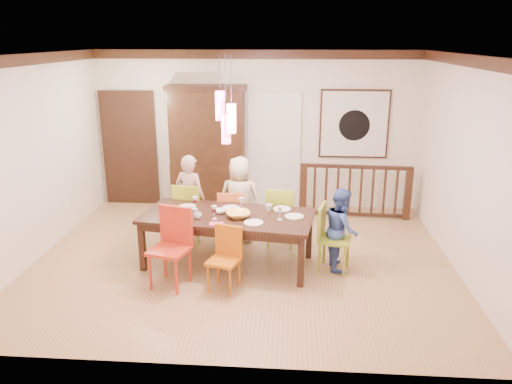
# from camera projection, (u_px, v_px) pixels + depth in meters

# --- Properties ---
(floor) EXTENTS (6.00, 6.00, 0.00)m
(floor) POSITION_uv_depth(u_px,v_px,m) (243.00, 259.00, 7.32)
(floor) COLOR #A77F51
(floor) RESTS_ON ground
(ceiling) EXTENTS (6.00, 6.00, 0.00)m
(ceiling) POSITION_uv_depth(u_px,v_px,m) (241.00, 54.00, 6.46)
(ceiling) COLOR white
(ceiling) RESTS_ON wall_back
(wall_back) EXTENTS (6.00, 0.00, 6.00)m
(wall_back) POSITION_uv_depth(u_px,v_px,m) (256.00, 131.00, 9.27)
(wall_back) COLOR silver
(wall_back) RESTS_ON floor
(wall_left) EXTENTS (0.00, 5.00, 5.00)m
(wall_left) POSITION_uv_depth(u_px,v_px,m) (33.00, 159.00, 7.10)
(wall_left) COLOR silver
(wall_left) RESTS_ON floor
(wall_right) EXTENTS (0.00, 5.00, 5.00)m
(wall_right) POSITION_uv_depth(u_px,v_px,m) (465.00, 167.00, 6.67)
(wall_right) COLOR silver
(wall_right) RESTS_ON floor
(crown_molding) EXTENTS (6.00, 5.00, 0.16)m
(crown_molding) POSITION_uv_depth(u_px,v_px,m) (241.00, 61.00, 6.48)
(crown_molding) COLOR black
(crown_molding) RESTS_ON wall_back
(panel_door) EXTENTS (1.04, 0.07, 2.24)m
(panel_door) POSITION_uv_depth(u_px,v_px,m) (130.00, 150.00, 9.51)
(panel_door) COLOR black
(panel_door) RESTS_ON wall_back
(white_doorway) EXTENTS (0.97, 0.05, 2.22)m
(white_doorway) POSITION_uv_depth(u_px,v_px,m) (274.00, 152.00, 9.33)
(white_doorway) COLOR silver
(white_doorway) RESTS_ON wall_back
(painting) EXTENTS (1.25, 0.06, 1.25)m
(painting) POSITION_uv_depth(u_px,v_px,m) (354.00, 124.00, 9.06)
(painting) COLOR black
(painting) RESTS_ON wall_back
(pendant_cluster) EXTENTS (0.27, 0.21, 1.14)m
(pendant_cluster) POSITION_uv_depth(u_px,v_px,m) (226.00, 117.00, 6.54)
(pendant_cluster) COLOR #FF4C76
(pendant_cluster) RESTS_ON ceiling
(dining_table) EXTENTS (2.49, 1.40, 0.75)m
(dining_table) POSITION_uv_depth(u_px,v_px,m) (228.00, 219.00, 6.97)
(dining_table) COLOR black
(dining_table) RESTS_ON floor
(chair_far_left) EXTENTS (0.50, 0.50, 0.96)m
(chair_far_left) POSITION_uv_depth(u_px,v_px,m) (191.00, 208.00, 7.82)
(chair_far_left) COLOR #B0CE2A
(chair_far_left) RESTS_ON floor
(chair_far_mid) EXTENTS (0.41, 0.41, 0.88)m
(chair_far_mid) POSITION_uv_depth(u_px,v_px,m) (232.00, 213.00, 7.74)
(chair_far_mid) COLOR #D1632C
(chair_far_mid) RESTS_ON floor
(chair_far_right) EXTENTS (0.49, 0.49, 0.95)m
(chair_far_right) POSITION_uv_depth(u_px,v_px,m) (282.00, 212.00, 7.65)
(chair_far_right) COLOR #93AB22
(chair_far_right) RESTS_ON floor
(chair_near_left) EXTENTS (0.57, 0.57, 1.03)m
(chair_near_left) POSITION_uv_depth(u_px,v_px,m) (169.00, 244.00, 6.36)
(chair_near_left) COLOR #B82D18
(chair_near_left) RESTS_ON floor
(chair_near_mid) EXTENTS (0.46, 0.46, 0.82)m
(chair_near_mid) POSITION_uv_depth(u_px,v_px,m) (224.00, 256.00, 6.30)
(chair_near_mid) COLOR #B85D0B
(chair_near_mid) RESTS_ON floor
(chair_end_right) EXTENTS (0.51, 0.51, 0.93)m
(chair_end_right) POSITION_uv_depth(u_px,v_px,m) (335.00, 234.00, 6.83)
(chair_end_right) COLOR olive
(chair_end_right) RESTS_ON floor
(china_hutch) EXTENTS (1.45, 0.46, 2.30)m
(china_hutch) POSITION_uv_depth(u_px,v_px,m) (208.00, 148.00, 9.22)
(china_hutch) COLOR black
(china_hutch) RESTS_ON floor
(balustrade) EXTENTS (1.96, 0.20, 0.96)m
(balustrade) POSITION_uv_depth(u_px,v_px,m) (355.00, 190.00, 8.90)
(balustrade) COLOR black
(balustrade) RESTS_ON floor
(person_far_left) EXTENTS (0.59, 0.48, 1.39)m
(person_far_left) POSITION_uv_depth(u_px,v_px,m) (190.00, 198.00, 7.83)
(person_far_left) COLOR beige
(person_far_left) RESTS_ON floor
(person_far_mid) EXTENTS (0.69, 0.47, 1.37)m
(person_far_mid) POSITION_uv_depth(u_px,v_px,m) (240.00, 199.00, 7.80)
(person_far_mid) COLOR beige
(person_far_mid) RESTS_ON floor
(person_end_right) EXTENTS (0.47, 0.59, 1.15)m
(person_end_right) POSITION_uv_depth(u_px,v_px,m) (341.00, 229.00, 6.90)
(person_end_right) COLOR #3B58A6
(person_end_right) RESTS_ON floor
(serving_bowl) EXTENTS (0.41, 0.41, 0.08)m
(serving_bowl) POSITION_uv_depth(u_px,v_px,m) (238.00, 214.00, 6.83)
(serving_bowl) COLOR gold
(serving_bowl) RESTS_ON dining_table
(small_bowl) EXTENTS (0.22, 0.22, 0.06)m
(small_bowl) POSITION_uv_depth(u_px,v_px,m) (220.00, 211.00, 6.98)
(small_bowl) COLOR white
(small_bowl) RESTS_ON dining_table
(cup_left) EXTENTS (0.14, 0.14, 0.09)m
(cup_left) POSITION_uv_depth(u_px,v_px,m) (198.00, 216.00, 6.78)
(cup_left) COLOR silver
(cup_left) RESTS_ON dining_table
(cup_right) EXTENTS (0.14, 0.14, 0.10)m
(cup_right) POSITION_uv_depth(u_px,v_px,m) (269.00, 208.00, 7.07)
(cup_right) COLOR silver
(cup_right) RESTS_ON dining_table
(plate_far_left) EXTENTS (0.26, 0.26, 0.01)m
(plate_far_left) POSITION_uv_depth(u_px,v_px,m) (187.00, 207.00, 7.23)
(plate_far_left) COLOR white
(plate_far_left) RESTS_ON dining_table
(plate_far_mid) EXTENTS (0.26, 0.26, 0.01)m
(plate_far_mid) POSITION_uv_depth(u_px,v_px,m) (231.00, 208.00, 7.19)
(plate_far_mid) COLOR white
(plate_far_mid) RESTS_ON dining_table
(plate_far_right) EXTENTS (0.26, 0.26, 0.01)m
(plate_far_right) POSITION_uv_depth(u_px,v_px,m) (282.00, 209.00, 7.14)
(plate_far_right) COLOR white
(plate_far_right) RESTS_ON dining_table
(plate_near_left) EXTENTS (0.26, 0.26, 0.01)m
(plate_near_left) POSITION_uv_depth(u_px,v_px,m) (171.00, 222.00, 6.66)
(plate_near_left) COLOR white
(plate_near_left) RESTS_ON dining_table
(plate_near_mid) EXTENTS (0.26, 0.26, 0.01)m
(plate_near_mid) POSITION_uv_depth(u_px,v_px,m) (254.00, 223.00, 6.62)
(plate_near_mid) COLOR white
(plate_near_mid) RESTS_ON dining_table
(plate_end_right) EXTENTS (0.26, 0.26, 0.01)m
(plate_end_right) POSITION_uv_depth(u_px,v_px,m) (294.00, 216.00, 6.85)
(plate_end_right) COLOR white
(plate_end_right) RESTS_ON dining_table
(wine_glass_a) EXTENTS (0.08, 0.08, 0.19)m
(wine_glass_a) POSITION_uv_depth(u_px,v_px,m) (195.00, 203.00, 7.12)
(wine_glass_a) COLOR #590C19
(wine_glass_a) RESTS_ON dining_table
(wine_glass_b) EXTENTS (0.08, 0.08, 0.19)m
(wine_glass_b) POSITION_uv_depth(u_px,v_px,m) (241.00, 204.00, 7.08)
(wine_glass_b) COLOR silver
(wine_glass_b) RESTS_ON dining_table
(wine_glass_c) EXTENTS (0.08, 0.08, 0.19)m
(wine_glass_c) POSITION_uv_depth(u_px,v_px,m) (214.00, 212.00, 6.74)
(wine_glass_c) COLOR #590C19
(wine_glass_c) RESTS_ON dining_table
(wine_glass_d) EXTENTS (0.08, 0.08, 0.19)m
(wine_glass_d) POSITION_uv_depth(u_px,v_px,m) (280.00, 213.00, 6.72)
(wine_glass_d) COLOR silver
(wine_glass_d) RESTS_ON dining_table
(napkin) EXTENTS (0.18, 0.14, 0.01)m
(napkin) POSITION_uv_depth(u_px,v_px,m) (216.00, 224.00, 6.57)
(napkin) COLOR #D83359
(napkin) RESTS_ON dining_table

